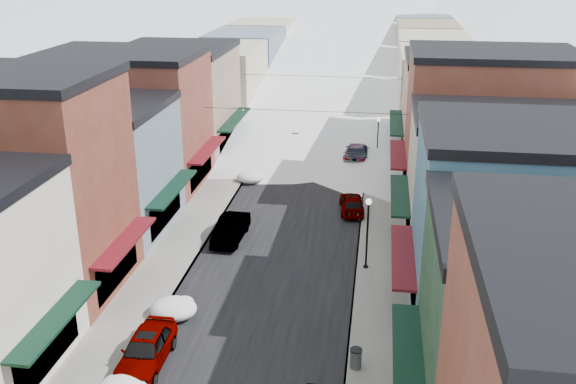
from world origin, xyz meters
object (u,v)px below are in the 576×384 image
(car_dark_hatch, at_px, (231,229))
(trash_can, at_px, (356,358))
(streetlamp_near, at_px, (368,225))
(car_silver_sedan, at_px, (146,349))

(car_dark_hatch, bearing_deg, trash_can, -53.75)
(car_dark_hatch, xyz_separation_m, streetlamp_near, (9.13, -3.01, 2.21))
(trash_can, height_order, streetlamp_near, streetlamp_near)
(trash_can, bearing_deg, car_dark_hatch, 124.32)
(trash_can, bearing_deg, car_silver_sedan, -174.49)
(car_dark_hatch, xyz_separation_m, trash_can, (8.98, -13.15, -0.13))
(car_silver_sedan, relative_size, trash_can, 4.90)
(car_silver_sedan, bearing_deg, trash_can, 4.69)
(car_silver_sedan, bearing_deg, streetlamp_near, 47.33)
(streetlamp_near, bearing_deg, car_dark_hatch, 161.78)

